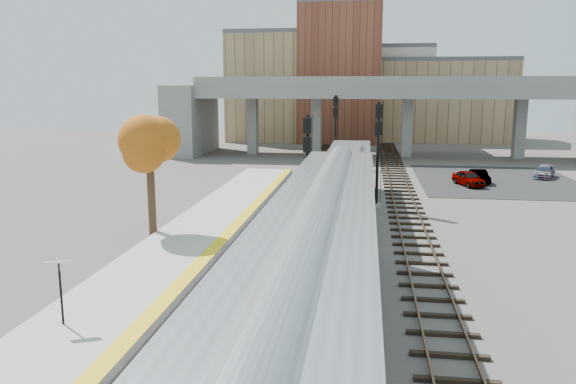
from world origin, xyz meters
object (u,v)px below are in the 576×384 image
(coach, at_px, (320,287))
(car_b, at_px, (479,177))
(signal_mast_near, at_px, (307,176))
(signal_mast_far, at_px, (335,130))
(signal_mast_mid, at_px, (378,155))
(tree, at_px, (149,147))
(locomotive, at_px, (348,178))
(car_c, at_px, (544,172))
(car_a, at_px, (469,178))

(coach, xyz_separation_m, car_b, (11.11, 35.26, -2.18))
(signal_mast_near, relative_size, signal_mast_far, 0.91)
(coach, xyz_separation_m, signal_mast_mid, (2.00, 23.86, 0.94))
(signal_mast_near, bearing_deg, tree, -167.36)
(locomotive, bearing_deg, signal_mast_near, -108.27)
(signal_mast_far, relative_size, car_c, 1.99)
(locomotive, height_order, car_c, locomotive)
(locomotive, distance_m, signal_mast_near, 6.79)
(signal_mast_far, height_order, tree, signal_mast_far)
(coach, relative_size, car_b, 7.13)
(coach, bearing_deg, signal_mast_near, 97.37)
(car_a, xyz_separation_m, car_c, (7.70, 5.38, -0.09))
(coach, height_order, car_a, coach)
(car_b, distance_m, car_c, 7.59)
(signal_mast_far, bearing_deg, coach, -87.29)
(signal_mast_near, distance_m, signal_mast_mid, 8.66)
(signal_mast_near, height_order, signal_mast_far, signal_mast_far)
(locomotive, relative_size, signal_mast_near, 2.77)
(locomotive, distance_m, coach, 22.61)
(signal_mast_near, relative_size, car_b, 1.96)
(coach, distance_m, car_a, 35.24)
(coach, distance_m, signal_mast_far, 44.38)
(signal_mast_mid, relative_size, car_c, 1.96)
(signal_mast_mid, height_order, tree, signal_mast_mid)
(tree, relative_size, car_a, 1.84)
(car_a, bearing_deg, signal_mast_mid, -147.64)
(car_a, relative_size, car_c, 1.00)
(car_c, bearing_deg, locomotive, -112.65)
(locomotive, bearing_deg, signal_mast_mid, 32.17)
(signal_mast_near, relative_size, car_c, 1.82)
(signal_mast_far, height_order, car_b, signal_mast_far)
(signal_mast_far, bearing_deg, tree, -106.03)
(signal_mast_mid, bearing_deg, tree, -143.10)
(locomotive, distance_m, signal_mast_far, 21.87)
(car_a, bearing_deg, car_b, 34.02)
(locomotive, relative_size, coach, 0.76)
(tree, distance_m, car_a, 28.72)
(coach, relative_size, car_a, 6.62)
(tree, bearing_deg, car_a, 43.22)
(signal_mast_mid, relative_size, tree, 1.06)
(signal_mast_mid, height_order, signal_mast_far, signal_mast_far)
(signal_mast_mid, height_order, car_a, signal_mast_mid)
(car_c, bearing_deg, signal_mast_near, -106.55)
(tree, height_order, car_a, tree)
(coach, distance_m, car_c, 42.97)
(coach, bearing_deg, car_b, 72.51)
(signal_mast_near, bearing_deg, car_b, 55.21)
(signal_mast_near, relative_size, car_a, 1.82)
(tree, xyz_separation_m, car_c, (28.37, 24.80, -4.57))
(signal_mast_far, height_order, car_c, signal_mast_far)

